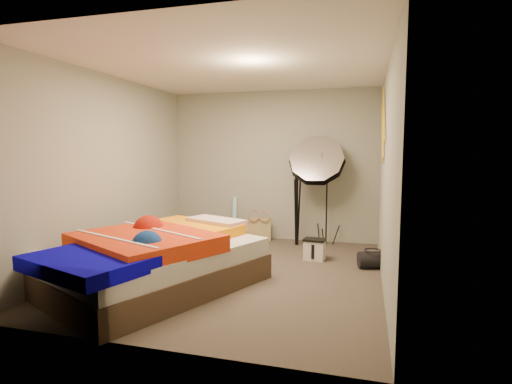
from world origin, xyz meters
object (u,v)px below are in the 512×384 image
(camera_case, at_px, (314,250))
(photo_umbrella, at_px, (317,163))
(bed, at_px, (155,259))
(wrapping_roll, at_px, (234,217))
(tote_bag, at_px, (259,229))
(camera_tripod, at_px, (297,204))
(duffel_bag, at_px, (372,260))

(camera_case, height_order, photo_umbrella, photo_umbrella)
(bed, bearing_deg, camera_case, 45.77)
(wrapping_roll, xyz_separation_m, photo_umbrella, (1.44, -0.21, 0.97))
(tote_bag, height_order, camera_case, tote_bag)
(wrapping_roll, bearing_deg, tote_bag, -16.12)
(photo_umbrella, relative_size, camera_tripod, 1.59)
(duffel_bag, xyz_separation_m, bed, (-2.33, -1.40, 0.22))
(duffel_bag, distance_m, camera_tripod, 1.63)
(wrapping_roll, height_order, camera_case, wrapping_roll)
(photo_umbrella, xyz_separation_m, camera_tripod, (-0.30, -0.06, -0.66))
(bed, relative_size, photo_umbrella, 1.49)
(duffel_bag, bearing_deg, wrapping_roll, 136.39)
(wrapping_roll, distance_m, bed, 2.67)
(tote_bag, relative_size, bed, 0.14)
(camera_case, distance_m, bed, 2.24)
(wrapping_roll, relative_size, bed, 0.25)
(duffel_bag, relative_size, bed, 0.13)
(wrapping_roll, distance_m, duffel_bag, 2.64)
(tote_bag, distance_m, camera_case, 1.39)
(camera_case, xyz_separation_m, duffel_bag, (0.77, -0.20, -0.03))
(camera_case, distance_m, photo_umbrella, 1.47)
(camera_case, height_order, camera_tripod, camera_tripod)
(camera_case, relative_size, photo_umbrella, 0.15)
(camera_case, distance_m, camera_tripod, 1.04)
(duffel_bag, relative_size, camera_tripod, 0.30)
(wrapping_roll, distance_m, camera_tripod, 1.22)
(tote_bag, distance_m, camera_tripod, 0.82)
(tote_bag, height_order, duffel_bag, tote_bag)
(camera_case, relative_size, duffel_bag, 0.77)
(duffel_bag, height_order, camera_tripod, camera_tripod)
(wrapping_roll, height_order, photo_umbrella, photo_umbrella)
(wrapping_roll, height_order, bed, wrapping_roll)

